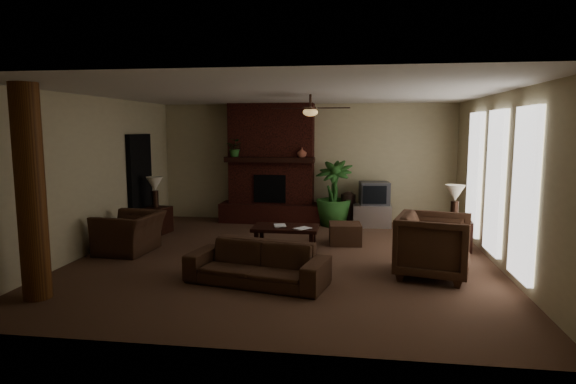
# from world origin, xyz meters

# --- Properties ---
(room_shell) EXTENTS (7.00, 7.00, 7.00)m
(room_shell) POSITION_xyz_m (0.00, 0.00, 1.40)
(room_shell) COLOR brown
(room_shell) RESTS_ON ground
(fireplace) EXTENTS (2.40, 0.70, 2.80)m
(fireplace) POSITION_xyz_m (-0.80, 3.22, 1.16)
(fireplace) COLOR #461A12
(fireplace) RESTS_ON ground
(windows) EXTENTS (0.08, 3.65, 2.35)m
(windows) POSITION_xyz_m (3.45, 0.20, 1.35)
(windows) COLOR white
(windows) RESTS_ON ground
(log_column) EXTENTS (0.36, 0.36, 2.80)m
(log_column) POSITION_xyz_m (-2.95, -2.40, 1.40)
(log_column) COLOR brown
(log_column) RESTS_ON ground
(doorway) EXTENTS (0.10, 1.00, 2.10)m
(doorway) POSITION_xyz_m (-3.44, 1.80, 1.05)
(doorway) COLOR black
(doorway) RESTS_ON ground
(ceiling_fan) EXTENTS (1.35, 1.35, 0.37)m
(ceiling_fan) POSITION_xyz_m (0.40, 0.30, 2.53)
(ceiling_fan) COLOR #301D15
(ceiling_fan) RESTS_ON ceiling
(sofa) EXTENTS (2.11, 1.02, 0.79)m
(sofa) POSITION_xyz_m (-0.20, -1.40, 0.40)
(sofa) COLOR #40291B
(sofa) RESTS_ON ground
(armchair_left) EXTENTS (0.79, 1.14, 0.95)m
(armchair_left) POSITION_xyz_m (-2.84, 0.02, 0.48)
(armchair_left) COLOR #40291B
(armchair_left) RESTS_ON ground
(armchair_right) EXTENTS (1.18, 1.23, 1.06)m
(armchair_right) POSITION_xyz_m (2.37, -0.73, 0.53)
(armchair_right) COLOR #40291B
(armchair_right) RESTS_ON ground
(coffee_table) EXTENTS (1.20, 0.70, 0.43)m
(coffee_table) POSITION_xyz_m (-0.07, 0.61, 0.37)
(coffee_table) COLOR black
(coffee_table) RESTS_ON ground
(ottoman) EXTENTS (0.65, 0.65, 0.40)m
(ottoman) POSITION_xyz_m (1.01, 1.18, 0.20)
(ottoman) COLOR #40291B
(ottoman) RESTS_ON ground
(tv_stand) EXTENTS (0.86, 0.52, 0.50)m
(tv_stand) POSITION_xyz_m (1.57, 2.94, 0.25)
(tv_stand) COLOR silver
(tv_stand) RESTS_ON ground
(tv) EXTENTS (0.71, 0.60, 0.52)m
(tv) POSITION_xyz_m (1.62, 2.97, 0.76)
(tv) COLOR #38383A
(tv) RESTS_ON tv_stand
(floor_vase) EXTENTS (0.34, 0.34, 0.77)m
(floor_vase) POSITION_xyz_m (1.03, 3.15, 0.43)
(floor_vase) COLOR #34221C
(floor_vase) RESTS_ON ground
(floor_plant) EXTENTS (1.18, 1.65, 0.83)m
(floor_plant) POSITION_xyz_m (0.70, 2.93, 0.42)
(floor_plant) COLOR #2B5C24
(floor_plant) RESTS_ON ground
(side_table_left) EXTENTS (0.56, 0.56, 0.55)m
(side_table_left) POSITION_xyz_m (-3.01, 1.64, 0.28)
(side_table_left) COLOR black
(side_table_left) RESTS_ON ground
(lamp_left) EXTENTS (0.39, 0.39, 0.65)m
(lamp_left) POSITION_xyz_m (-3.06, 1.68, 1.00)
(lamp_left) COLOR #301D15
(lamp_left) RESTS_ON side_table_left
(side_table_right) EXTENTS (0.55, 0.55, 0.55)m
(side_table_right) POSITION_xyz_m (3.05, 1.01, 0.28)
(side_table_right) COLOR black
(side_table_right) RESTS_ON ground
(lamp_right) EXTENTS (0.44, 0.44, 0.65)m
(lamp_right) POSITION_xyz_m (3.00, 1.05, 1.00)
(lamp_right) COLOR #301D15
(lamp_right) RESTS_ON side_table_right
(mantel_plant) EXTENTS (0.47, 0.50, 0.33)m
(mantel_plant) POSITION_xyz_m (-1.60, 2.95, 1.72)
(mantel_plant) COLOR #2B5C24
(mantel_plant) RESTS_ON fireplace
(mantel_vase) EXTENTS (0.23, 0.24, 0.22)m
(mantel_vase) POSITION_xyz_m (-0.04, 2.95, 1.67)
(mantel_vase) COLOR #98513C
(mantel_vase) RESTS_ON fireplace
(book_a) EXTENTS (0.22, 0.08, 0.29)m
(book_a) POSITION_xyz_m (-0.28, 0.57, 0.57)
(book_a) COLOR #999999
(book_a) RESTS_ON coffee_table
(book_b) EXTENTS (0.18, 0.15, 0.29)m
(book_b) POSITION_xyz_m (0.18, 0.48, 0.58)
(book_b) COLOR #999999
(book_b) RESTS_ON coffee_table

